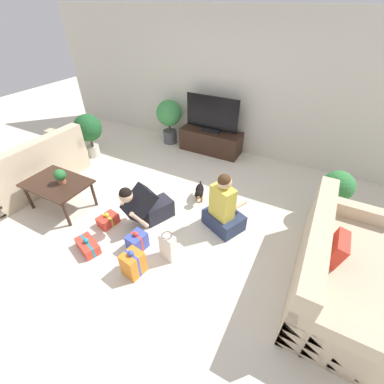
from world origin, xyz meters
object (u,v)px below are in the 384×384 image
at_px(potted_plant_corner_right, 337,189).
at_px(gift_box_a, 88,246).
at_px(sofa_left, 30,170).
at_px(person_sitting, 223,210).
at_px(gift_bag_a, 168,247).
at_px(person_kneeling, 146,205).
at_px(tv, 212,116).
at_px(tabletop_plant, 60,176).
at_px(dog, 199,191).
at_px(gift_box_d, 133,263).
at_px(gift_box_b, 137,241).
at_px(potted_plant_back_left, 169,116).
at_px(gift_box_c, 108,220).
at_px(potted_plant_corner_left, 88,130).
at_px(sofa_right, 337,269).
at_px(coffee_table, 57,185).
at_px(tv_console, 211,141).

bearing_deg(potted_plant_corner_right, gift_box_a, -140.93).
bearing_deg(sofa_left, potted_plant_corner_right, 108.38).
bearing_deg(person_sitting, gift_bag_a, 89.21).
distance_m(person_kneeling, person_sitting, 1.09).
distance_m(sofa_left, gift_bag_a, 2.96).
relative_size(tv, tabletop_plant, 4.97).
height_order(potted_plant_corner_right, dog, potted_plant_corner_right).
bearing_deg(person_sitting, gift_box_d, 86.99).
distance_m(gift_box_b, gift_box_d, 0.38).
distance_m(tv, potted_plant_back_left, 1.01).
bearing_deg(gift_box_c, tv, 82.41).
height_order(potted_plant_corner_left, gift_bag_a, potted_plant_corner_left).
bearing_deg(potted_plant_corner_left, person_sitting, -12.30).
xyz_separation_m(person_sitting, tabletop_plant, (-2.30, -0.72, 0.26)).
xyz_separation_m(sofa_right, person_sitting, (-1.46, 0.31, 0.03)).
relative_size(gift_box_a, gift_bag_a, 0.99).
distance_m(potted_plant_corner_right, person_sitting, 1.64).
bearing_deg(potted_plant_corner_left, tabletop_plant, -57.54).
distance_m(sofa_left, gift_box_b, 2.54).
relative_size(potted_plant_back_left, gift_box_a, 2.40).
height_order(person_sitting, gift_box_a, person_sitting).
distance_m(sofa_right, tv, 3.53).
distance_m(potted_plant_corner_right, dog, 1.99).
xyz_separation_m(dog, gift_box_a, (-0.82, -1.62, -0.10)).
bearing_deg(sofa_right, person_kneeling, 92.51).
xyz_separation_m(person_kneeling, person_sitting, (1.01, 0.42, 0.01)).
distance_m(sofa_left, gift_box_d, 2.78).
height_order(potted_plant_corner_left, dog, potted_plant_corner_left).
distance_m(coffee_table, gift_box_d, 1.83).
bearing_deg(gift_bag_a, sofa_right, 15.59).
bearing_deg(potted_plant_corner_left, gift_box_a, -46.75).
xyz_separation_m(gift_bag_a, tabletop_plant, (-1.90, 0.11, 0.40)).
xyz_separation_m(gift_box_b, tabletop_plant, (-1.47, 0.18, 0.47)).
bearing_deg(dog, gift_box_a, -138.39).
bearing_deg(tv, sofa_right, -42.20).
bearing_deg(sofa_right, gift_box_d, 113.35).
bearing_deg(person_kneeling, potted_plant_back_left, 137.92).
distance_m(sofa_left, sofa_right, 4.81).
xyz_separation_m(sofa_right, dog, (-2.03, 0.71, -0.12)).
xyz_separation_m(tv, gift_box_c, (-0.37, -2.76, -0.70)).
xyz_separation_m(sofa_left, potted_plant_back_left, (1.23, 2.56, 0.30)).
height_order(tv, person_sitting, tv).
bearing_deg(potted_plant_corner_right, person_sitting, -143.65).
distance_m(person_sitting, gift_box_c, 1.68).
bearing_deg(potted_plant_corner_right, tv_console, 156.35).
bearing_deg(coffee_table, potted_plant_corner_left, 119.09).
xyz_separation_m(potted_plant_back_left, tabletop_plant, (-0.18, -2.70, -0.02)).
bearing_deg(gift_box_c, potted_plant_corner_left, 139.98).
relative_size(gift_bag_a, tabletop_plant, 1.81).
distance_m(sofa_right, tabletop_plant, 3.79).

